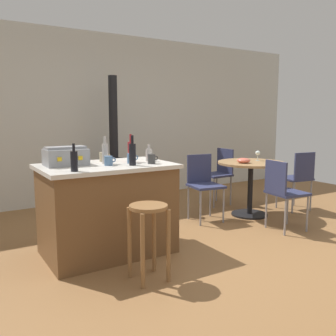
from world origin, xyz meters
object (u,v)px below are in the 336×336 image
folding_chair_far (298,176)px  wine_glass (258,153)px  bottle_2 (131,151)px  dining_table (251,175)px  folding_chair_left (219,171)px  bottle_4 (74,161)px  wooden_stool (149,226)px  bottle_1 (149,154)px  cup_1 (131,158)px  cup_0 (109,161)px  folding_chair_near (283,189)px  wood_stove (114,174)px  kitchen_island (107,209)px  toolbox (66,156)px  folding_chair_right (203,182)px  serving_bowl (244,160)px  bottle_3 (105,153)px  cup_2 (152,159)px  cup_3 (104,157)px  bottle_0 (132,154)px

folding_chair_far → wine_glass: (-0.60, 0.23, 0.35)m
bottle_2 → dining_table: bearing=6.7°
folding_chair_left → bottle_4: bearing=-154.1°
wooden_stool → bottle_1: bottle_1 is taller
folding_chair_far → cup_1: cup_1 is taller
bottle_4 → cup_0: bottle_4 is taller
folding_chair_near → bottle_1: bottle_1 is taller
wood_stove → cup_1: (-0.59, -1.82, 0.46)m
folding_chair_far → bottle_1: (-2.52, -0.09, 0.46)m
wooden_stool → folding_chair_left: 2.88m
wood_stove → wine_glass: wood_stove is taller
dining_table → folding_chair_left: bearing=85.8°
kitchen_island → wine_glass: size_ratio=9.03×
toolbox → bottle_1: size_ratio=2.20×
toolbox → bottle_4: (-0.05, -0.42, 0.01)m
folding_chair_left → toolbox: bearing=-161.4°
folding_chair_near → folding_chair_right: bearing=120.8°
cup_1 → serving_bowl: 1.85m
wooden_stool → folding_chair_left: folding_chair_left is taller
wood_stove → toolbox: (-1.20, -1.62, 0.50)m
kitchen_island → bottle_2: 0.64m
folding_chair_left → bottle_3: bearing=-157.1°
bottle_1 → serving_bowl: size_ratio=1.00×
bottle_2 → folding_chair_left: bearing=25.9°
wooden_stool → wine_glass: wine_glass is taller
folding_chair_right → bottle_3: bottle_3 is taller
kitchen_island → folding_chair_left: size_ratio=1.48×
cup_2 → folding_chair_near: bearing=-8.2°
cup_3 → serving_bowl: 2.01m
bottle_0 → bottle_1: bearing=36.0°
bottle_3 → cup_1: size_ratio=2.27×
toolbox → wood_stove: bearing=53.4°
wooden_stool → serving_bowl: (2.02, 1.02, 0.32)m
bottle_4 → wine_glass: bottle_4 is taller
kitchen_island → serving_bowl: (2.07, 0.24, 0.33)m
toolbox → folding_chair_left: bearing=18.6°
cup_0 → wooden_stool: bearing=-85.2°
folding_chair_right → cup_1: size_ratio=7.22×
dining_table → cup_0: cup_0 is taller
folding_chair_right → bottle_0: (-1.37, -0.66, 0.51)m
folding_chair_right → cup_3: 1.57m
bottle_1 → wood_stove: bearing=78.7°
wine_glass → cup_2: bearing=-165.5°
cup_2 → bottle_1: bearing=68.4°
folding_chair_right → cup_2: size_ratio=7.53×
bottle_1 → folding_chair_near: bearing=-15.7°
kitchen_island → wine_glass: (2.42, 0.33, 0.40)m
toolbox → bottle_3: bearing=-10.9°
bottle_0 → cup_1: size_ratio=2.42×
folding_chair_right → cup_1: (-1.31, -0.51, 0.44)m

